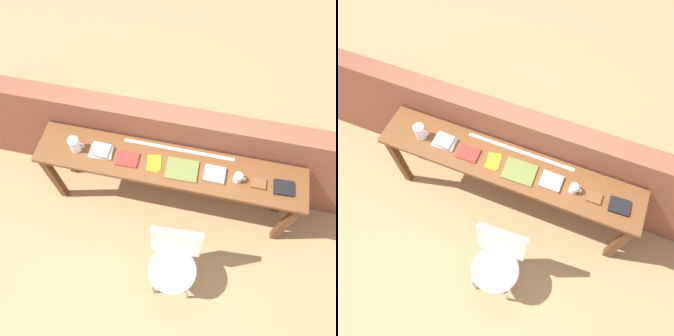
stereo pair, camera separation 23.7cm
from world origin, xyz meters
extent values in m
plane|color=tan|center=(0.00, 0.00, 0.00)|extent=(40.00, 40.00, 0.00)
cube|color=brown|center=(0.00, 0.64, 0.59)|extent=(6.00, 0.20, 1.18)
cube|color=brown|center=(0.00, 0.30, 0.86)|extent=(2.50, 0.44, 0.04)
cube|color=#5B341A|center=(-1.19, 0.14, 0.42)|extent=(0.07, 0.07, 0.84)
cube|color=#5B341A|center=(1.19, 0.14, 0.42)|extent=(0.07, 0.07, 0.84)
cube|color=#5B341A|center=(-1.19, 0.46, 0.42)|extent=(0.07, 0.07, 0.84)
cube|color=#5B341A|center=(1.19, 0.46, 0.42)|extent=(0.07, 0.07, 0.84)
ellipsoid|color=silver|center=(0.21, -0.53, 0.45)|extent=(0.46, 0.44, 0.08)
cube|color=silver|center=(0.20, -0.34, 0.69)|extent=(0.45, 0.13, 0.40)
cylinder|color=#B2B2B7|center=(0.05, -0.69, 0.21)|extent=(0.02, 0.02, 0.41)
cylinder|color=#B2B2B7|center=(0.38, -0.67, 0.21)|extent=(0.02, 0.02, 0.41)
cylinder|color=#B2B2B7|center=(0.03, -0.38, 0.21)|extent=(0.02, 0.02, 0.41)
cylinder|color=#B2B2B7|center=(0.36, -0.36, 0.21)|extent=(0.02, 0.02, 0.41)
cylinder|color=white|center=(-0.88, 0.28, 0.96)|extent=(0.10, 0.10, 0.15)
cone|color=white|center=(-0.88, 0.25, 1.04)|extent=(0.04, 0.03, 0.04)
torus|color=white|center=(-0.82, 0.28, 0.96)|extent=(0.07, 0.01, 0.07)
cube|color=white|center=(-0.64, 0.29, 0.89)|extent=(0.22, 0.15, 0.02)
cube|color=#9E9EA3|center=(-0.64, 0.29, 0.92)|extent=(0.17, 0.15, 0.03)
cube|color=red|center=(-0.38, 0.27, 0.89)|extent=(0.20, 0.16, 0.02)
cube|color=green|center=(-0.13, 0.29, 0.88)|extent=(0.14, 0.16, 0.00)
cube|color=orange|center=(-0.14, 0.27, 0.88)|extent=(0.12, 0.15, 0.00)
cube|color=yellow|center=(-0.14, 0.28, 0.89)|extent=(0.15, 0.18, 0.00)
cube|color=olive|center=(0.12, 0.27, 0.89)|extent=(0.29, 0.23, 0.02)
cube|color=#9E9EA3|center=(0.42, 0.28, 0.89)|extent=(0.19, 0.17, 0.03)
cylinder|color=white|center=(0.62, 0.27, 0.93)|extent=(0.08, 0.08, 0.09)
torus|color=white|center=(0.66, 0.27, 0.93)|extent=(0.06, 0.01, 0.06)
cube|color=brown|center=(0.81, 0.27, 0.89)|extent=(0.13, 0.10, 0.02)
cube|color=black|center=(1.03, 0.27, 0.89)|extent=(0.18, 0.15, 0.03)
cube|color=silver|center=(0.05, 0.47, 0.88)|extent=(1.04, 0.03, 0.00)
camera|label=1|loc=(0.29, -1.09, 3.49)|focal=35.00mm
camera|label=2|loc=(0.52, -1.03, 3.49)|focal=35.00mm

